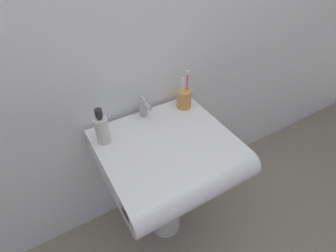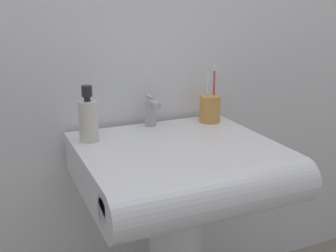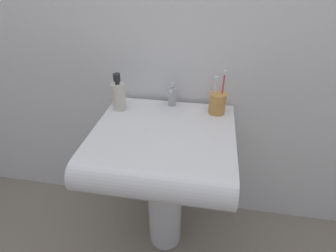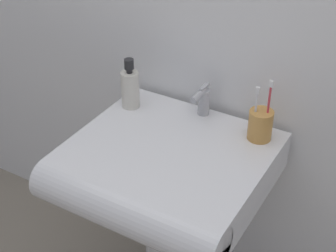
% 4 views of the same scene
% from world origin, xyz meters
% --- Properties ---
extents(sink_basin, '(0.59, 0.57, 0.13)m').
position_xyz_m(sink_basin, '(0.00, -0.05, 0.68)').
color(sink_basin, white).
rests_on(sink_basin, sink_pedestal).
extents(faucet, '(0.04, 0.11, 0.11)m').
position_xyz_m(faucet, '(0.00, 0.21, 0.80)').
color(faucet, '#B7B7BC').
rests_on(faucet, sink_basin).
extents(toothbrush_cup, '(0.08, 0.08, 0.21)m').
position_xyz_m(toothbrush_cup, '(0.22, 0.18, 0.79)').
color(toothbrush_cup, '#D19347').
rests_on(toothbrush_cup, sink_basin).
extents(soap_bottle, '(0.06, 0.06, 0.18)m').
position_xyz_m(soap_bottle, '(-0.24, 0.13, 0.81)').
color(soap_bottle, silver).
rests_on(soap_bottle, sink_basin).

